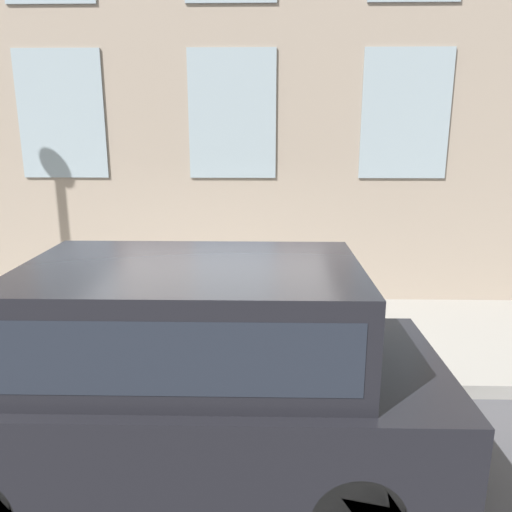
{
  "coord_description": "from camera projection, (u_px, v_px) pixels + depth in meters",
  "views": [
    {
      "loc": [
        -5.11,
        -0.54,
        2.96
      ],
      "look_at": [
        0.64,
        -0.42,
        1.5
      ],
      "focal_mm": 35.0,
      "sensor_mm": 36.0,
      "label": 1
    }
  ],
  "objects": [
    {
      "name": "sidewalk",
      "position": [
        228.0,
        338.0,
        7.09
      ],
      "size": [
        2.93,
        60.0,
        0.17
      ],
      "color": "gray",
      "rests_on": "ground_plane"
    },
    {
      "name": "parked_truck_charcoal_near",
      "position": [
        187.0,
        360.0,
        4.21
      ],
      "size": [
        1.95,
        4.4,
        1.91
      ],
      "color": "black",
      "rests_on": "ground_plane"
    },
    {
      "name": "fire_hydrant",
      "position": [
        231.0,
        334.0,
        6.13
      ],
      "size": [
        0.36,
        0.47,
        0.69
      ],
      "color": "gold",
      "rests_on": "sidewalk"
    },
    {
      "name": "ground_plane",
      "position": [
        218.0,
        396.0,
        5.69
      ],
      "size": [
        80.0,
        80.0,
        0.0
      ],
      "primitive_type": "plane",
      "color": "#47474C"
    },
    {
      "name": "person",
      "position": [
        281.0,
        294.0,
        6.1
      ],
      "size": [
        0.33,
        0.22,
        1.38
      ],
      "rotation": [
        0.0,
        0.0,
        1.1
      ],
      "color": "navy",
      "rests_on": "sidewalk"
    }
  ]
}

